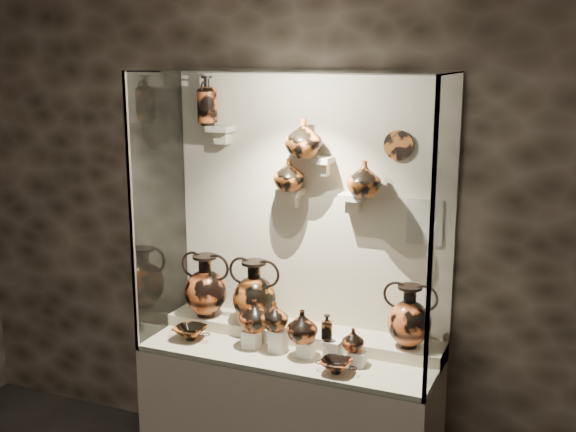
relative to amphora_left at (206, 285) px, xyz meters
The scene contains 36 objects.
wall_back 0.82m from the amphora_left, 16.73° to the left, with size 5.00×0.02×3.20m, color #2D251C.
plinth 0.94m from the amphora_left, 12.18° to the right, with size 1.70×0.60×0.80m, color beige.
front_tier 0.69m from the amphora_left, 12.18° to the right, with size 1.68×0.58×0.03m, color beige.
rear_tier 0.67m from the amphora_left, ahead, with size 1.70×0.25×0.10m, color beige.
back_panel 0.82m from the amphora_left, 16.31° to the left, with size 1.70×0.03×1.60m, color beige.
glass_front 0.91m from the amphora_left, 34.75° to the right, with size 1.70×0.01×1.60m, color white.
glass_left 0.57m from the amphora_left, 149.43° to the right, with size 0.01×0.60×1.60m, color white.
glass_right 1.56m from the amphora_left, ahead, with size 0.01×0.60×1.60m, color white.
glass_top 1.45m from the amphora_left, 12.18° to the right, with size 1.70×0.60×0.01m, color white.
frame_post_left 0.69m from the amphora_left, 117.49° to the right, with size 0.02×0.02×1.60m, color gray.
frame_post_right 1.60m from the amphora_left, 16.19° to the right, with size 0.02×0.02×1.60m, color gray.
pedestal_a 0.49m from the amphora_left, 24.70° to the right, with size 0.09×0.09×0.10m, color white.
pedestal_b 0.63m from the amphora_left, 17.88° to the right, with size 0.09×0.09×0.13m, color white.
pedestal_c 0.79m from the amphora_left, 13.95° to the right, with size 0.09×0.09×0.09m, color white.
pedestal_d 0.94m from the amphora_left, 11.55° to the right, with size 0.09×0.09×0.12m, color white.
pedestal_e 1.08m from the amphora_left, 10.02° to the right, with size 0.09×0.09×0.08m, color white.
bracket_ul 0.96m from the amphora_left, 56.79° to the left, with size 0.14×0.12×0.04m, color beige.
bracket_ca 0.80m from the amphora_left, 11.56° to the left, with size 0.14×0.12×0.04m, color beige.
bracket_cb 1.08m from the amphora_left, ahead, with size 0.10×0.12×0.04m, color beige.
bracket_cc 1.09m from the amphora_left, ahead, with size 0.14×0.12×0.04m, color beige.
amphora_left is the anchor object (origin of this frame).
amphora_mid 0.33m from the amphora_left, ahead, with size 0.31×0.31×0.39m, color #AC521E, non-canonical shape.
amphora_right 1.27m from the amphora_left, ahead, with size 0.29×0.29×0.36m, color #B24D22, non-canonical shape.
jug_a 0.46m from the amphora_left, 23.19° to the right, with size 0.18×0.18×0.19m, color #B24D22.
jug_b 0.58m from the amphora_left, 18.72° to the right, with size 0.16×0.16×0.16m, color #AC521E.
jug_c 0.75m from the amphora_left, 15.41° to the right, with size 0.18×0.18×0.18m, color #B24D22.
jug_e 1.04m from the amphora_left, 10.31° to the right, with size 0.12×0.12×0.13m, color #B24D22.
lekythos_small 0.89m from the amphora_left, 12.81° to the right, with size 0.07×0.07×0.17m, color #AC521E, non-canonical shape.
kylix_left 0.31m from the amphora_left, 84.71° to the right, with size 0.24×0.21×0.10m, color #AC521E, non-canonical shape.
kylix_right 1.04m from the amphora_left, 18.39° to the right, with size 0.22×0.19×0.09m, color #B24D22, non-canonical shape.
lekythos_tall 1.14m from the amphora_left, 94.13° to the left, with size 0.13×0.13×0.33m, color #B24D22, non-canonical shape.
ovoid_vase_a 0.89m from the amphora_left, ahead, with size 0.18×0.18×0.19m, color #AC521E.
ovoid_vase_b 1.12m from the amphora_left, ahead, with size 0.21×0.21×0.22m, color #AC521E.
ovoid_vase_c 1.22m from the amphora_left, ahead, with size 0.19×0.19×0.20m, color #AC521E.
wall_plate 1.46m from the amphora_left, ahead, with size 0.17×0.17×0.02m, color #A2531F.
info_placard 1.40m from the amphora_left, ahead, with size 0.19×0.01×0.26m, color beige.
Camera 1 is at (1.50, -1.38, 2.50)m, focal length 45.00 mm.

